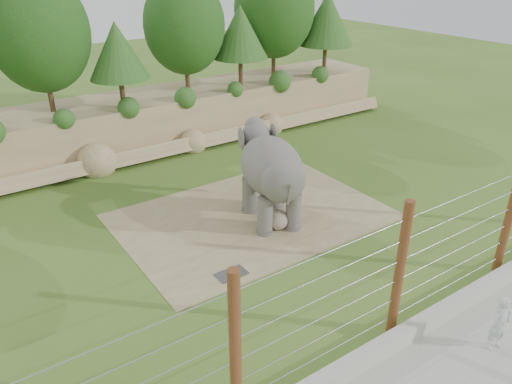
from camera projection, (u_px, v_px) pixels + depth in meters
ground at (289, 255)px, 16.99m from camera, size 90.00×90.00×0.00m
back_embankment at (144, 69)px, 24.90m from camera, size 30.00×5.52×8.77m
dirt_patch at (252, 216)px, 19.46m from camera, size 10.00×7.00×0.02m
drain_grate at (231, 274)px, 15.97m from camera, size 1.00×0.60×0.03m
elephant at (271, 179)px, 18.48m from camera, size 2.93×4.58×3.43m
stone_ball at (278, 220)px, 18.40m from camera, size 0.77×0.77×0.77m
retaining_wall at (406, 334)px, 13.19m from camera, size 26.00×0.35×0.50m
barrier_fence at (400, 270)px, 12.79m from camera, size 20.26×0.26×4.00m
zookeeper at (500, 324)px, 12.73m from camera, size 0.65×0.50×1.58m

